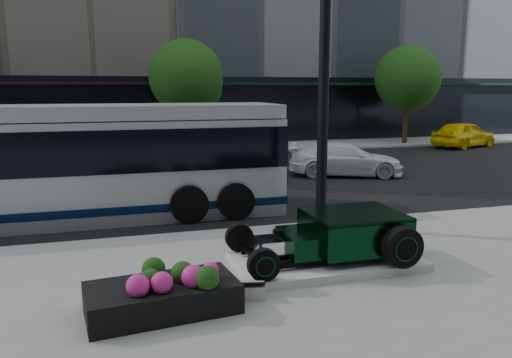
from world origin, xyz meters
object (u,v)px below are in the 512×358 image
object	(u,v)px
flower_planter	(162,295)
yellow_taxi	(464,134)
transit_bus	(47,163)
lamppost	(324,64)
white_sedan	(345,159)
hot_rod	(343,233)

from	to	relation	value
flower_planter	yellow_taxi	bearing A→B (deg)	41.97
flower_planter	transit_bus	world-z (taller)	transit_bus
lamppost	yellow_taxi	world-z (taller)	lamppost
white_sedan	yellow_taxi	bearing A→B (deg)	-38.28
hot_rod	transit_bus	world-z (taller)	transit_bus
lamppost	white_sedan	xyz separation A→B (m)	(4.07, 6.88, -3.23)
lamppost	white_sedan	world-z (taller)	lamppost
hot_rod	transit_bus	distance (m)	7.79
flower_planter	transit_bus	bearing A→B (deg)	108.48
lamppost	flower_planter	size ratio (longest dim) A/B	3.57
lamppost	yellow_taxi	size ratio (longest dim) A/B	1.86
lamppost	hot_rod	bearing A→B (deg)	-104.20
flower_planter	transit_bus	xyz separation A→B (m)	(-2.17, 6.48, 1.11)
yellow_taxi	white_sedan	bearing A→B (deg)	101.63
hot_rod	flower_planter	bearing A→B (deg)	-161.86
flower_planter	yellow_taxi	size ratio (longest dim) A/B	0.52
transit_bus	yellow_taxi	xyz separation A→B (m)	(21.00, 10.46, -0.74)
hot_rod	flower_planter	distance (m)	3.64
hot_rod	flower_planter	xyz separation A→B (m)	(-3.45, -1.13, -0.32)
white_sedan	yellow_taxi	size ratio (longest dim) A/B	1.00
hot_rod	white_sedan	distance (m)	10.35
transit_bus	lamppost	bearing A→B (deg)	-25.82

